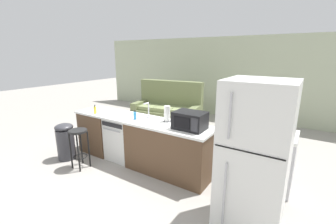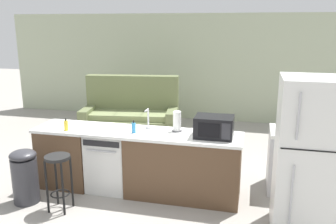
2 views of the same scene
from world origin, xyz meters
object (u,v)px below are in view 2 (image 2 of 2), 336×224
dishwasher (110,161)px  refrigerator (309,159)px  soap_bottle (134,128)px  trash_bin (25,176)px  microwave (214,127)px  dish_soap_bottle (66,125)px  kettle (311,123)px  paper_towel_roll (177,122)px  stove_range (296,161)px  bar_stool (58,171)px  couch (131,117)px

dishwasher → refrigerator: 2.70m
soap_bottle → trash_bin: bearing=-156.4°
refrigerator → microwave: refrigerator is taller
microwave → trash_bin: bearing=-164.6°
dish_soap_bottle → trash_bin: size_ratio=0.24×
microwave → soap_bottle: 1.09m
kettle → dish_soap_bottle: bearing=-165.2°
dishwasher → dish_soap_bottle: dish_soap_bottle is taller
paper_towel_roll → dish_soap_bottle: paper_towel_roll is taller
dish_soap_bottle → trash_bin: (-0.39, -0.47, -0.59)m
microwave → paper_towel_roll: bearing=165.4°
microwave → trash_bin: size_ratio=0.68×
trash_bin → refrigerator: bearing=2.0°
dishwasher → stove_range: stove_range is taller
refrigerator → bar_stool: 3.02m
dishwasher → microwave: 1.61m
bar_stool → stove_range: bearing=23.4°
dish_soap_bottle → couch: (-0.02, 2.71, -0.58)m
trash_bin → stove_range: bearing=19.0°
dishwasher → paper_towel_roll: paper_towel_roll is taller
microwave → kettle: size_ratio=2.44×
refrigerator → dish_soap_bottle: bearing=173.7°
paper_towel_roll → kettle: bearing=16.7°
soap_bottle → bar_stool: (-0.79, -0.67, -0.44)m
stove_range → paper_towel_roll: size_ratio=3.19×
stove_range → dish_soap_bottle: size_ratio=5.11×
refrigerator → dish_soap_bottle: 3.18m
paper_towel_roll → dish_soap_bottle: bearing=-167.5°
bar_stool → couch: bearing=93.2°
stove_range → bar_stool: size_ratio=1.22×
kettle → dishwasher: bearing=-166.2°
dishwasher → kettle: bearing=13.8°
refrigerator → kettle: size_ratio=8.83×
stove_range → microwave: bearing=-153.8°
bar_stool → trash_bin: same height
kettle → stove_range: bearing=-142.3°
refrigerator → paper_towel_roll: (-1.64, 0.69, 0.13)m
refrigerator → soap_bottle: 2.25m
soap_bottle → dishwasher: bearing=168.2°
stove_range → kettle: 0.58m
soap_bottle → trash_bin: (-1.34, -0.59, -0.59)m
paper_towel_roll → soap_bottle: (-0.56, -0.22, -0.07)m
paper_towel_roll → trash_bin: 2.17m
stove_range → trash_bin: 3.75m
soap_bottle → refrigerator: bearing=-12.0°
soap_bottle → couch: bearing=110.5°
dishwasher → stove_range: (2.60, 0.55, 0.03)m
dishwasher → bar_stool: dishwasher is taller
microwave → kettle: (1.29, 0.68, -0.05)m
paper_towel_roll → kettle: paper_towel_roll is taller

